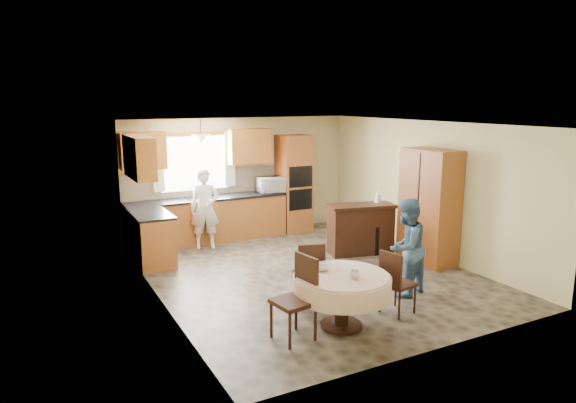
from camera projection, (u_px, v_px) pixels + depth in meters
The scene contains 36 objects.
floor at pixel (309, 273), 8.64m from camera, with size 5.00×6.00×0.01m, color brown.
ceiling at pixel (310, 124), 8.14m from camera, with size 5.00×6.00×0.01m, color white.
wall_back at pixel (240, 177), 11.00m from camera, with size 5.00×0.02×2.50m, color #C7B980.
wall_front at pixel (442, 247), 5.78m from camera, with size 5.00×0.02×2.50m, color #C7B980.
wall_left at pixel (156, 217), 7.26m from camera, with size 0.02×6.00×2.50m, color #C7B980.
wall_right at pixel (426, 189), 9.52m from camera, with size 0.02×6.00×2.50m, color #C7B980.
window at pixel (194, 163), 10.46m from camera, with size 1.40×0.03×1.10m, color white.
curtain_left at pixel (158, 163), 10.06m from camera, with size 0.22×0.02×1.15m, color white.
curtain_right at pixel (230, 159), 10.74m from camera, with size 0.22×0.02×1.15m, color white.
base_cab_back at pixel (208, 220), 10.51m from camera, with size 3.30×0.60×0.88m, color #B26A2F.
counter_back at pixel (207, 198), 10.42m from camera, with size 3.30×0.64×0.04m, color black.
base_cab_left at pixel (152, 239), 9.12m from camera, with size 0.60×1.20×0.88m, color #B26A2F.
counter_left at pixel (150, 214), 9.03m from camera, with size 0.64×1.20×0.04m, color black.
backsplash at pixel (202, 183), 10.62m from camera, with size 3.30×0.02×0.55m, color beige.
wall_cab_left at pixel (143, 151), 9.79m from camera, with size 0.85×0.33×0.72m, color #C47C31.
wall_cab_right at pixel (249, 146), 10.79m from camera, with size 0.90×0.33×0.72m, color #C47C31.
wall_cab_side at pixel (139, 157), 8.77m from camera, with size 0.33×1.20×0.72m, color #C47C31.
oven_tower at pixel (294, 183), 11.29m from camera, with size 0.66×0.62×2.12m, color #B26A2F.
oven_upper at pixel (301, 177), 10.97m from camera, with size 0.56×0.01×0.45m, color black.
oven_lower at pixel (301, 200), 11.07m from camera, with size 0.56×0.01×0.45m, color black.
pendant at pixel (201, 139), 9.94m from camera, with size 0.36×0.36×0.18m, color beige.
sideboard at pixel (361, 230), 9.70m from camera, with size 1.24×0.51×0.89m, color black.
space_heater at pixel (380, 239), 9.76m from camera, with size 0.40×0.28×0.55m, color black.
cupboard at pixel (429, 206), 9.10m from camera, with size 0.53×1.06×2.03m, color #B26A2F.
dining_table at pixel (342, 286), 6.52m from camera, with size 1.25×1.25×0.71m.
chair_left at pixel (299, 293), 6.23m from camera, with size 0.51×0.51×1.03m.
chair_back at pixel (310, 271), 7.20m from camera, with size 0.50×0.50×0.93m.
chair_right at pixel (395, 280), 6.92m from camera, with size 0.46×0.46×0.89m.
framed_picture at pixel (407, 161), 9.88m from camera, with size 0.06×0.53×0.44m.
microwave at pixel (271, 185), 10.99m from camera, with size 0.58×0.40×0.32m, color silver.
person_sink at pixel (205, 209), 9.99m from camera, with size 0.57×0.38×1.57m, color silver.
person_dining at pixel (406, 247), 7.57m from camera, with size 0.72×0.56×1.47m, color #3B5C81.
bowl_sideboard at pixel (349, 208), 9.48m from camera, with size 0.20×0.20×0.05m, color #B2B2B2.
bottle_sideboard at pixel (378, 198), 9.75m from camera, with size 0.12×0.12×0.31m, color silver.
cup_table at pixel (354, 274), 6.35m from camera, with size 0.12×0.12×0.10m, color #B2B2B2.
bowl_table at pixel (321, 268), 6.64m from camera, with size 0.19×0.19×0.06m, color #B2B2B2.
Camera 1 is at (-4.11, -7.13, 2.89)m, focal length 32.00 mm.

